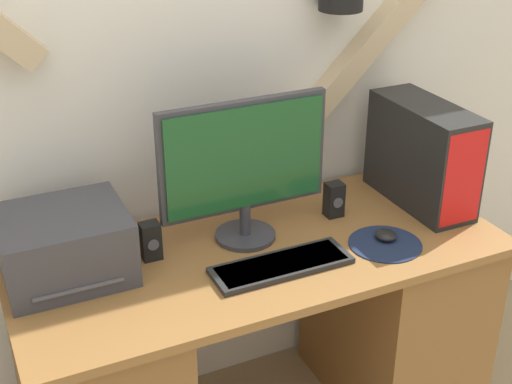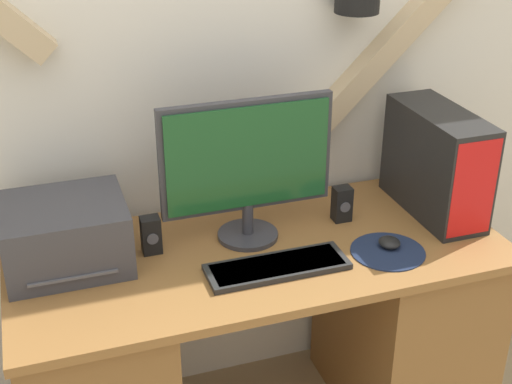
# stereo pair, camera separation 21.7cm
# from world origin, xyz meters

# --- Properties ---
(wall_back) EXTENTS (6.40, 0.20, 2.70)m
(wall_back) POSITION_xyz_m (-0.01, 0.74, 1.36)
(wall_back) COLOR silver
(wall_back) RESTS_ON ground_plane
(desk) EXTENTS (1.57, 0.69, 0.78)m
(desk) POSITION_xyz_m (0.00, 0.34, 0.40)
(desk) COLOR brown
(desk) RESTS_ON ground_plane
(monitor) EXTENTS (0.56, 0.20, 0.47)m
(monitor) POSITION_xyz_m (-0.01, 0.43, 1.05)
(monitor) COLOR #333338
(monitor) RESTS_ON desk
(keyboard) EXTENTS (0.44, 0.15, 0.02)m
(keyboard) POSITION_xyz_m (0.01, 0.21, 0.79)
(keyboard) COLOR black
(keyboard) RESTS_ON desk
(mousepad) EXTENTS (0.24, 0.24, 0.00)m
(mousepad) POSITION_xyz_m (0.38, 0.20, 0.78)
(mousepad) COLOR #19233D
(mousepad) RESTS_ON desk
(mouse) EXTENTS (0.07, 0.07, 0.03)m
(mouse) POSITION_xyz_m (0.40, 0.22, 0.80)
(mouse) COLOR black
(mouse) RESTS_ON mousepad
(computer_tower) EXTENTS (0.18, 0.45, 0.36)m
(computer_tower) POSITION_xyz_m (0.66, 0.40, 0.96)
(computer_tower) COLOR black
(computer_tower) RESTS_ON desk
(printer) EXTENTS (0.37, 0.33, 0.20)m
(printer) POSITION_xyz_m (-0.58, 0.45, 0.88)
(printer) COLOR #38383D
(printer) RESTS_ON desk
(speaker_left) EXTENTS (0.06, 0.05, 0.12)m
(speaker_left) POSITION_xyz_m (-0.33, 0.44, 0.84)
(speaker_left) COLOR black
(speaker_left) RESTS_ON desk
(speaker_right) EXTENTS (0.06, 0.05, 0.12)m
(speaker_right) POSITION_xyz_m (0.33, 0.44, 0.84)
(speaker_right) COLOR black
(speaker_right) RESTS_ON desk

